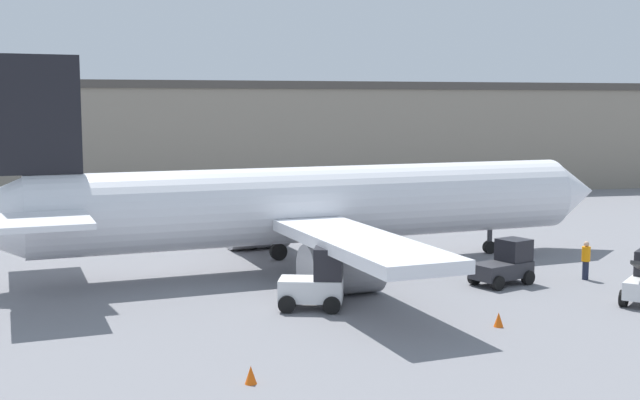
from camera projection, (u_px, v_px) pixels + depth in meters
ground_plane at (320, 267)px, 40.69m from camera, size 400.00×400.00×0.00m
terminal_building at (204, 137)px, 77.30m from camera, size 95.63×16.39×10.33m
airplane at (304, 207)px, 40.01m from camera, size 35.37×27.90×10.35m
ground_crew_worker at (586, 259)px, 37.57m from camera, size 0.40×0.40×1.82m
baggage_tug at (317, 282)px, 32.08m from camera, size 2.87×2.37×2.52m
pushback_tug at (506, 264)px, 36.67m from camera, size 3.16×2.56×2.03m
safety_cone_near at (499, 320)px, 29.58m from camera, size 0.36×0.36×0.55m
safety_cone_far at (251, 375)px, 23.49m from camera, size 0.36×0.36×0.55m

